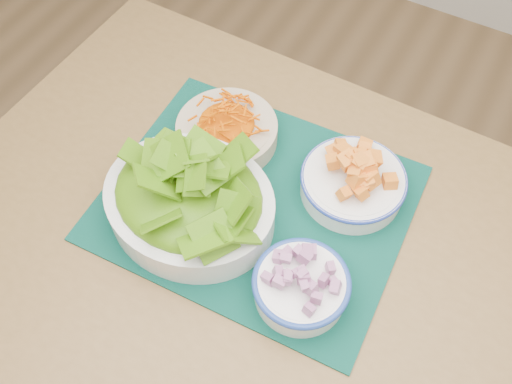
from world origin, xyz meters
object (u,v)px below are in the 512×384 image
carrot_bowl (227,128)px  placemat (256,202)px  table (286,287)px  squash_bowl (354,178)px  lettuce_bowl (188,194)px  onion_bowl (301,285)px

carrot_bowl → placemat: bearing=-40.0°
table → squash_bowl: bearing=80.3°
placemat → table: bearing=-38.7°
table → squash_bowl: size_ratio=5.68×
carrot_bowl → lettuce_bowl: bearing=-79.8°
onion_bowl → lettuce_bowl: bearing=169.8°
lettuce_bowl → placemat: bearing=43.4°
onion_bowl → placemat: bearing=140.7°
table → squash_bowl: squash_bowl is taller
table → onion_bowl: (0.04, -0.04, 0.14)m
lettuce_bowl → onion_bowl: lettuce_bowl is taller
table → carrot_bowl: (-0.21, 0.16, 0.13)m
squash_bowl → onion_bowl: size_ratio=1.22×
table → placemat: size_ratio=2.50×
table → lettuce_bowl: 0.24m
table → lettuce_bowl: (-0.18, -0.00, 0.17)m
table → placemat: placemat is taller
lettuce_bowl → onion_bowl: size_ratio=1.60×
table → lettuce_bowl: lettuce_bowl is taller
table → carrot_bowl: bearing=143.0°
squash_bowl → lettuce_bowl: size_ratio=0.76×
table → placemat: (-0.10, 0.07, 0.10)m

